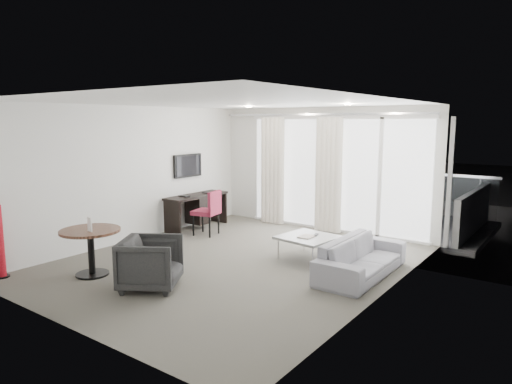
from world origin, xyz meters
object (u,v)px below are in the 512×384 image
Objects in this scene: sofa at (362,257)px; rattan_chair_a at (374,203)px; coffee_table at (308,247)px; desk at (197,211)px; round_table at (91,252)px; desk_chair at (206,213)px; tub_armchair at (151,263)px; rattan_chair_b at (406,210)px.

rattan_chair_a reaches higher than sofa.
desk is at bearing 169.65° from coffee_table.
rattan_chair_a is at bearing 93.51° from coffee_table.
desk_chair is at bearing 95.74° from round_table.
sofa is 3.90m from rattan_chair_a.
desk_chair reaches higher than sofa.
sofa is (4.16, -0.83, -0.09)m from desk.
desk_chair is 0.49× the size of sofa.
round_table is at bearing -119.61° from rattan_chair_a.
round_table is at bearing 125.95° from sofa.
sofa is (3.30, 2.39, -0.08)m from round_table.
coffee_table is (3.09, -0.56, -0.17)m from desk.
desk_chair is 2.89m from round_table.
coffee_table is (2.51, -0.22, -0.27)m from desk_chair.
tub_armchair is (1.14, 0.16, 0.01)m from round_table.
desk_chair is 3.62m from sofa.
desk_chair is at bearing 174.96° from coffee_table.
coffee_table is at bearing -56.16° from tub_armchair.
rattan_chair_b is at bearing 8.22° from sofa.
rattan_chair_b reaches higher than tub_armchair.
desk_chair is (0.58, -0.34, 0.10)m from desk.
desk_chair reaches higher than rattan_chair_a.
round_table is 1.12× the size of tub_armchair.
tub_armchair is at bearing -109.63° from rattan_chair_b.
round_table reaches higher than coffee_table.
desk is 3.33m from round_table.
coffee_table is 1.00× the size of rattan_chair_a.
desk is 2.09× the size of rattan_chair_b.
coffee_table is at bearing 76.28° from sofa.
desk_chair is 1.04× the size of round_table.
desk is at bearing 78.78° from sofa.
desk_chair is at bearing -4.79° from tub_armchair.
coffee_table is at bearing -97.74° from rattan_chair_a.
coffee_table is 1.11m from sofa.
rattan_chair_b reaches higher than sofa.
desk is 1.69× the size of desk_chair.
rattan_chair_a is at bearing 19.17° from sofa.
tub_armchair is at bearing -109.67° from rattan_chair_a.
sofa is at bearing 35.95° from round_table.
round_table is at bearing -118.75° from rattan_chair_b.
rattan_chair_b reaches higher than coffee_table.
sofa is at bearing -13.72° from coffee_table.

